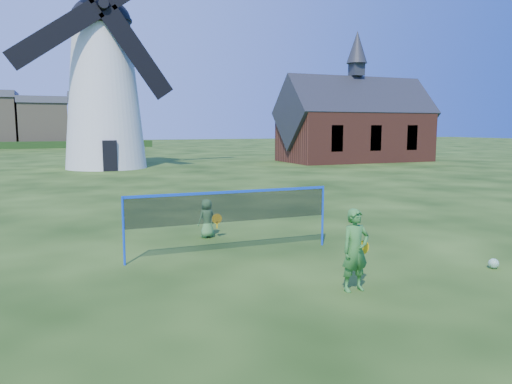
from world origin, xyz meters
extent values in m
plane|color=black|center=(0.00, 0.00, 0.00)|extent=(220.00, 220.00, 0.00)
ellipsoid|color=black|center=(-0.97, 27.66, 10.69)|extent=(4.20, 4.20, 3.15)
cylinder|color=black|center=(-0.97, 27.66, 10.69)|extent=(4.35, 4.35, 0.17)
cube|color=black|center=(-0.97, 24.79, 1.07)|extent=(0.97, 0.12, 2.14)
cube|color=black|center=(-0.97, 25.38, 4.86)|extent=(0.68, 0.12, 0.87)
cube|color=black|center=(-0.97, 25.85, 7.97)|extent=(0.58, 0.12, 0.78)
cylinder|color=black|center=(-0.97, 25.62, 11.27)|extent=(0.68, 1.17, 0.68)
cylinder|color=black|center=(-0.97, 30.09, 11.56)|extent=(2.14, 0.12, 2.14)
cylinder|color=black|center=(-0.97, 29.60, 11.56)|extent=(0.14, 1.75, 0.14)
cube|color=black|center=(-4.09, 25.37, 9.12)|extent=(6.38, 0.10, 4.98)
cube|color=black|center=(1.18, 25.37, 8.15)|extent=(4.98, 0.10, 6.38)
cube|color=brown|center=(20.40, 27.22, 2.13)|extent=(12.79, 6.39, 4.26)
cube|color=#2D3035|center=(20.40, 27.22, 4.26)|extent=(13.43, 6.51, 6.51)
cube|color=#2D3035|center=(20.40, 27.22, 8.05)|extent=(1.07, 1.07, 1.07)
cone|color=#2D3035|center=(20.40, 27.22, 9.97)|extent=(1.81, 1.81, 2.77)
cube|color=black|center=(16.67, 24.07, 2.13)|extent=(1.07, 0.11, 2.13)
cube|color=black|center=(20.40, 24.07, 2.13)|extent=(1.07, 0.11, 2.13)
cube|color=black|center=(24.13, 24.07, 2.13)|extent=(1.07, 0.11, 2.13)
cylinder|color=blue|center=(-2.91, 0.59, 0.78)|extent=(0.05, 0.05, 1.55)
cylinder|color=blue|center=(2.09, 0.59, 0.78)|extent=(0.05, 0.05, 1.55)
cube|color=black|center=(-0.41, 0.59, 1.15)|extent=(5.00, 0.01, 0.70)
cube|color=blue|center=(-0.41, 0.59, 1.52)|extent=(5.00, 0.02, 0.06)
imported|color=#357B31|center=(0.89, -2.75, 0.78)|extent=(0.58, 0.40, 1.56)
cylinder|color=yellow|center=(1.17, -2.57, 0.76)|extent=(0.28, 0.02, 0.28)
cube|color=yellow|center=(1.17, -2.57, 0.59)|extent=(0.03, 0.02, 0.20)
imported|color=#4D8F45|center=(-0.43, 2.58, 0.54)|extent=(0.60, 0.48, 1.07)
cylinder|color=yellow|center=(-0.21, 2.36, 0.55)|extent=(0.28, 0.02, 0.28)
cube|color=yellow|center=(-0.21, 2.36, 0.38)|extent=(0.03, 0.02, 0.20)
sphere|color=green|center=(4.50, -2.64, 0.11)|extent=(0.22, 0.22, 0.22)
cube|color=gray|center=(-6.32, 72.00, 3.27)|extent=(6.75, 8.00, 6.54)
cube|color=#4C4C54|center=(-6.32, 72.00, 7.04)|extent=(7.05, 8.40, 1.00)
cube|color=gray|center=(1.05, 72.00, 3.66)|extent=(7.38, 8.00, 7.31)
cube|color=#4C4C54|center=(1.05, 72.00, 7.81)|extent=(7.68, 8.40, 1.00)
camera|label=1|loc=(-4.10, -10.28, 3.05)|focal=34.25mm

